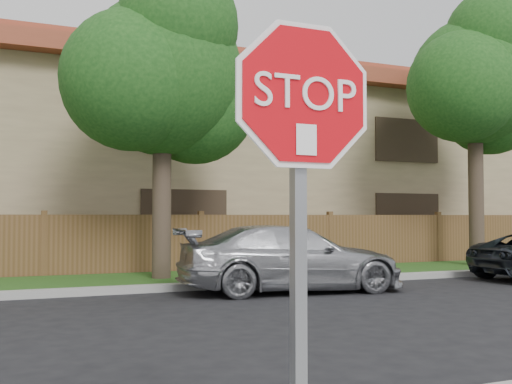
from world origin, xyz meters
name	(u,v)px	position (x,y,z in m)	size (l,w,h in m)	color
far_curb	(54,293)	(0.00, 8.15, 0.07)	(70.00, 0.30, 0.15)	gray
grass_strip	(48,285)	(0.00, 9.80, 0.06)	(70.00, 3.00, 0.12)	#1E4714
fence	(44,247)	(0.00, 11.40, 0.80)	(70.00, 0.12, 1.60)	#54391D
apartment_building	(34,157)	(0.00, 17.00, 3.53)	(35.20, 9.20, 7.20)	#8E7B58
tree_mid	(165,75)	(2.52, 9.57, 4.87)	(4.80, 3.90, 7.35)	#382B21
tree_right	(478,81)	(12.02, 9.57, 5.57)	(4.80, 3.90, 8.20)	#382B21
stop_sign	(302,161)	(0.42, -1.48, 1.83)	(1.01, 0.13, 2.55)	gray
sedan_right	(291,258)	(4.59, 7.09, 0.69)	(1.92, 4.72, 1.37)	#A4A6AB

